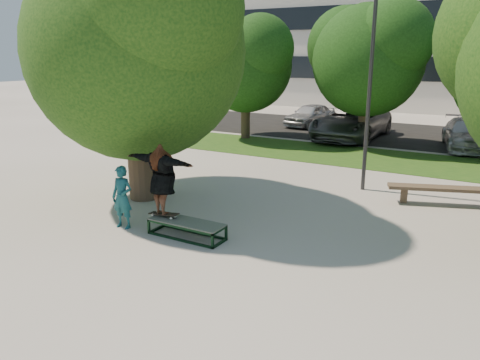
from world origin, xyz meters
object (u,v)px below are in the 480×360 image
Objects in this scene: lamppost at (370,85)px; bystander at (122,197)px; car_dark at (356,120)px; grind_box at (187,229)px; car_grey at (351,122)px; car_silver_b at (467,134)px; car_silver_a at (310,115)px; tree_left at (136,38)px; bench at (451,190)px.

bystander is (-4.04, -6.07, -2.40)m from lamppost.
bystander is at bearing -93.04° from car_dark.
lamppost is 4.07× the size of bystander.
lamppost is 6.94m from grind_box.
car_dark is 1.33m from car_grey.
lamppost is 9.12m from car_silver_b.
car_grey is at bearing 168.22° from car_silver_b.
grind_box is at bearing -66.83° from car_silver_a.
car_grey is 5.13m from car_silver_b.
bystander is 0.26× the size of car_grey.
tree_left is at bearing -143.58° from lamppost.
tree_left is 1.16× the size of lamppost.
tree_left reaches higher than lamppost.
lamppost is at bearing -69.50° from car_grey.
lamppost is (5.29, 3.91, -1.27)m from tree_left.
tree_left is 3.95× the size of grind_box.
car_silver_a is at bearing 149.98° from car_silver_b.
car_dark is 0.79× the size of car_grey.
tree_left is 1.61× the size of car_silver_b.
bench is 0.56× the size of car_grey.
tree_left is 9.46m from bench.
bench is at bearing -56.99° from car_grey.
lamppost is 13.11m from car_silver_a.
car_grey is at bearing 79.53° from tree_left.
car_silver_a is (-6.24, 11.26, -2.51)m from lamppost.
bench is 0.74× the size of car_silver_b.
car_grey reaches higher than grind_box.
tree_left is at bearing 114.75° from bystander.
lamppost reaches higher than bench.
bystander reaches higher than grind_box.
bench is at bearing 48.40° from grind_box.
car_dark is at bearing 81.51° from bystander.
bystander reaches higher than car_silver_b.
car_silver_a is 3.40m from car_dark.
grind_box is at bearing -86.43° from car_grey.
lamppost is at bearing 153.03° from bench.
bystander is at bearing -124.74° from car_silver_b.
bystander is 14.60m from car_grey.
lamppost reaches higher than bystander.
car_silver_a is at bearing 102.76° from grind_box.
bystander is at bearing -158.38° from bench.
bench is 10.40m from car_grey.
tree_left reaches higher than car_silver_a.
car_grey reaches higher than bystander.
lamppost is at bearing -50.60° from car_silver_a.
car_grey is at bearing 92.51° from grind_box.
grind_box is 7.34m from bench.
car_grey is at bearing 109.44° from lamppost.
car_dark reaches higher than grind_box.
lamppost reaches higher than car_dark.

